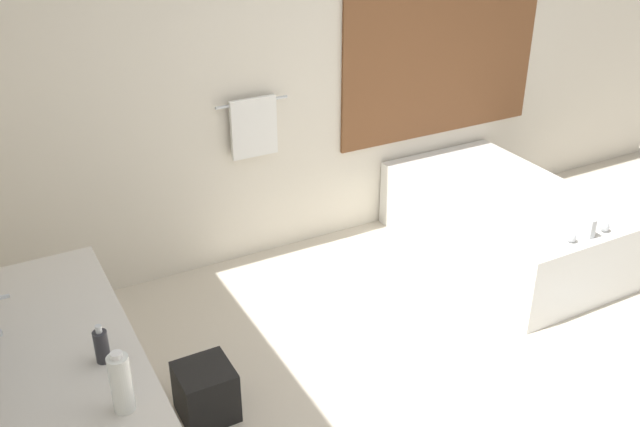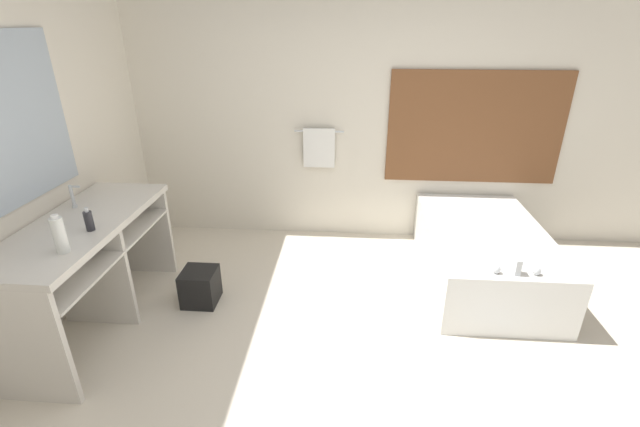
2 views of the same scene
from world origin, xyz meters
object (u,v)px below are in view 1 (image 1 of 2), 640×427
(bathtub, at_px, (503,220))
(water_bottle_1, at_px, (121,383))
(soap_dispenser, at_px, (102,346))
(waste_bin, at_px, (206,392))

(bathtub, bearing_deg, water_bottle_1, -156.36)
(soap_dispenser, height_order, waste_bin, soap_dispenser)
(water_bottle_1, bearing_deg, waste_bin, 55.18)
(bathtub, relative_size, soap_dispenser, 10.02)
(bathtub, distance_m, waste_bin, 2.49)
(bathtub, height_order, water_bottle_1, water_bottle_1)
(waste_bin, bearing_deg, water_bottle_1, -124.82)
(water_bottle_1, height_order, soap_dispenser, water_bottle_1)
(waste_bin, bearing_deg, bathtub, 12.68)
(water_bottle_1, xyz_separation_m, soap_dispenser, (-0.00, 0.30, -0.05))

